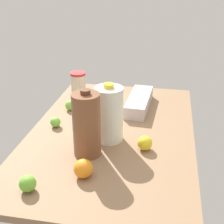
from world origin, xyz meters
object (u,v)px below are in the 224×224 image
object	(u,v)px
chocolate_milk_jug	(87,125)
lime_beside_bowl	(55,122)
milk_jug	(109,114)
egg_carton	(139,102)
lime_near_front	(28,184)
orange_far_back	(83,169)
tumbler_cup	(78,86)
lime_loose	(70,105)
lemon_by_jug	(145,143)

from	to	relation	value
chocolate_milk_jug	lime_beside_bowl	distance (cm)	31.07
chocolate_milk_jug	milk_jug	bearing A→B (deg)	152.92
egg_carton	lime_beside_bowl	world-z (taller)	egg_carton
lime_near_front	orange_far_back	size ratio (longest dim) A/B	0.83
tumbler_cup	egg_carton	distance (cm)	36.29
milk_jug	lime_loose	bearing A→B (deg)	-134.87
lime_loose	lemon_by_jug	distance (cm)	53.59
chocolate_milk_jug	orange_far_back	bearing A→B (deg)	8.92
lime_beside_bowl	lemon_by_jug	bearing A→B (deg)	74.11
tumbler_cup	lime_loose	world-z (taller)	tumbler_cup
chocolate_milk_jug	tumbler_cup	size ratio (longest dim) A/B	1.75
tumbler_cup	lime_loose	bearing A→B (deg)	-1.22
lime_beside_bowl	lime_loose	bearing A→B (deg)	175.99
tumbler_cup	egg_carton	bearing A→B (deg)	81.72
milk_jug	lime_beside_bowl	distance (cm)	30.38
chocolate_milk_jug	lemon_by_jug	world-z (taller)	chocolate_milk_jug
egg_carton	lime_near_front	bearing A→B (deg)	-18.47
chocolate_milk_jug	tumbler_cup	xyz separation A→B (cm)	(-54.97, -19.44, -5.31)
milk_jug	lime_near_front	distance (cm)	46.11
tumbler_cup	lime_near_front	xyz separation A→B (cm)	(81.66, 5.06, -5.17)
milk_jug	orange_far_back	size ratio (longest dim) A/B	3.68
egg_carton	orange_far_back	distance (cm)	66.75
lemon_by_jug	tumbler_cup	bearing A→B (deg)	-138.25
orange_far_back	lime_beside_bowl	world-z (taller)	orange_far_back
tumbler_cup	milk_jug	world-z (taller)	milk_jug
chocolate_milk_jug	egg_carton	world-z (taller)	chocolate_milk_jug
egg_carton	lime_near_front	xyz separation A→B (cm)	(76.48, -30.53, -0.36)
lemon_by_jug	lime_beside_bowl	xyz separation A→B (cm)	(-12.58, -44.19, -0.63)
lime_beside_bowl	egg_carton	bearing A→B (deg)	128.67
milk_jug	tumbler_cup	bearing A→B (deg)	-147.92
tumbler_cup	orange_far_back	xyz separation A→B (cm)	(70.50, 21.88, -4.57)
milk_jug	lime_beside_bowl	size ratio (longest dim) A/B	5.31
lime_near_front	orange_far_back	xyz separation A→B (cm)	(-11.16, 16.81, 0.60)
lime_near_front	lemon_by_jug	size ratio (longest dim) A/B	0.96
lime_loose	orange_far_back	distance (cm)	59.42
egg_carton	milk_jug	distance (cm)	38.88
lime_beside_bowl	tumbler_cup	bearing A→B (deg)	177.22
tumbler_cup	chocolate_milk_jug	bearing A→B (deg)	19.47
chocolate_milk_jug	orange_far_back	xyz separation A→B (cm)	(15.53, 2.44, -9.88)
chocolate_milk_jug	lime_near_front	world-z (taller)	chocolate_milk_jug
lime_near_front	tumbler_cup	bearing A→B (deg)	-176.45
milk_jug	lemon_by_jug	xyz separation A→B (cm)	(5.83, 16.31, -9.36)
chocolate_milk_jug	egg_carton	bearing A→B (deg)	162.02
orange_far_back	lime_beside_bowl	xyz separation A→B (cm)	(-35.47, -23.58, -1.10)
tumbler_cup	lemon_by_jug	bearing A→B (deg)	41.75
tumbler_cup	lemon_by_jug	size ratio (longest dim) A/B	2.60
lemon_by_jug	orange_far_back	xyz separation A→B (cm)	(22.89, -20.61, 0.47)
lemon_by_jug	lime_beside_bowl	distance (cm)	45.95
milk_jug	lime_near_front	size ratio (longest dim) A/B	4.42
orange_far_back	lemon_by_jug	bearing A→B (deg)	138.00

